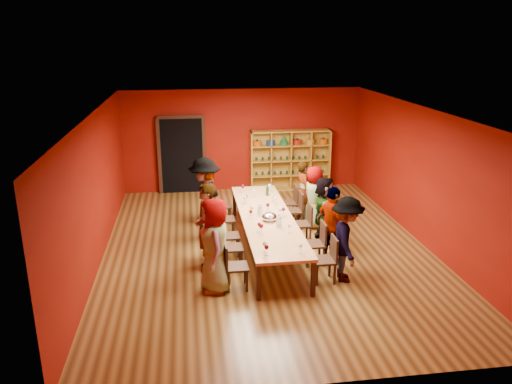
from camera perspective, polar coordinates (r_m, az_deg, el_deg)
The scene contains 47 objects.
room_shell at distance 10.52m, azimuth 1.27°, elevation 1.02°, with size 7.10×9.10×3.04m.
tasting_table at distance 10.77m, azimuth 1.24°, elevation -3.07°, with size 1.10×4.50×0.75m.
doorway at distance 14.77m, azimuth -8.46°, elevation 4.20°, with size 1.40×0.17×2.30m.
shelving_unit at distance 15.00m, azimuth 3.89°, elevation 4.01°, with size 2.40×0.40×1.80m.
chair_person_left_0 at distance 9.21m, azimuth -2.73°, elevation -8.19°, with size 0.42×0.42×0.89m.
person_left_0 at distance 9.03m, azimuth -4.72°, elevation -6.09°, with size 0.86×0.47×1.77m, color #5774B4.
chair_person_left_1 at distance 9.99m, azimuth -3.20°, elevation -6.06°, with size 0.42×0.42×0.89m.
person_left_1 at distance 9.82m, azimuth -5.75°, elevation -4.05°, with size 0.65×0.48×1.79m, color #5676B2.
chair_person_left_2 at distance 10.56m, azimuth -3.49°, elevation -4.73°, with size 0.42×0.42×0.89m.
person_left_2 at distance 10.44m, azimuth -5.26°, elevation -3.41°, with size 0.75×0.41×1.55m, color white.
chair_person_left_3 at distance 11.48m, azimuth -3.89°, elevation -2.85°, with size 0.42×0.42×0.89m.
person_left_3 at distance 11.31m, azimuth -5.82°, elevation -0.80°, with size 1.22×0.51×1.89m, color silver.
chair_person_left_4 at distance 12.37m, azimuth -4.22°, elevation -1.33°, with size 0.42×0.42×0.89m.
person_left_4 at distance 12.28m, azimuth -5.47°, elevation -0.17°, with size 0.90×0.41×1.54m, color pink.
chair_person_right_0 at distance 9.57m, azimuth 8.24°, elevation -7.34°, with size 0.42×0.42×0.89m.
person_right_0 at distance 9.54m, azimuth 10.31°, elevation -5.36°, with size 1.07×0.44×1.66m, color #C9868F.
chair_person_right_1 at distance 10.24m, azimuth 7.07°, elevation -5.57°, with size 0.42×0.42×0.89m.
person_right_1 at distance 10.20m, azimuth 8.71°, elevation -3.82°, with size 0.95×0.43×1.63m, color beige.
chair_person_right_2 at distance 11.24m, azimuth 5.62°, elevation -3.35°, with size 0.42×0.42×0.89m.
person_right_2 at distance 11.26m, azimuth 7.76°, elevation -1.98°, with size 1.41×0.40×1.52m, color #CE8A95.
chair_person_right_3 at distance 12.06m, azimuth 4.64°, elevation -1.85°, with size 0.42×0.42×0.89m.
person_right_3 at distance 12.07m, azimuth 6.64°, elevation -0.57°, with size 0.74×0.41×1.52m, color #48484C.
chair_person_right_4 at distance 12.61m, azimuth 4.06°, elevation -0.96°, with size 0.42×0.42×0.89m.
person_right_4 at distance 12.59m, azimuth 5.41°, elevation 0.20°, with size 0.55×0.40×1.50m, color #504F55.
wine_glass_0 at distance 10.61m, azimuth -0.59°, elevation -2.30°, with size 0.08×0.08×0.19m.
wine_glass_1 at distance 12.37m, azimuth 1.57°, elevation 0.68°, with size 0.08×0.08×0.21m.
wine_glass_2 at distance 11.46m, azimuth 2.21°, elevation -0.80°, with size 0.08×0.08×0.19m.
wine_glass_3 at distance 12.29m, azimuth -1.53°, elevation 0.61°, with size 0.09×0.09×0.22m.
wine_glass_4 at distance 10.69m, azimuth 2.79°, elevation -2.07°, with size 0.09×0.09×0.21m.
wine_glass_5 at distance 9.01m, azimuth 1.01°, elevation -5.98°, with size 0.08×0.08×0.21m.
wine_glass_6 at distance 11.46m, azimuth -1.29°, elevation -0.68°, with size 0.09×0.09×0.22m.
wine_glass_7 at distance 9.91m, azimuth 3.82°, elevation -3.89°, with size 0.07×0.07×0.18m.
wine_glass_8 at distance 11.64m, azimuth 1.88°, elevation -0.49°, with size 0.08×0.08×0.19m.
wine_glass_9 at distance 11.98m, azimuth -0.25°, elevation 0.05°, with size 0.07×0.07×0.19m.
wine_glass_10 at distance 9.00m, azimuth 5.10°, elevation -6.18°, with size 0.07×0.07×0.18m.
wine_glass_11 at distance 10.82m, azimuth -0.48°, elevation -1.84°, with size 0.08×0.08×0.21m.
wine_glass_12 at distance 9.93m, azimuth 0.37°, elevation -3.77°, with size 0.07×0.07×0.18m.
wine_glass_13 at distance 11.00m, azimuth 1.35°, elevation -1.53°, with size 0.08×0.08×0.20m.
wine_glass_14 at distance 10.35m, azimuth 1.58°, elevation -2.87°, with size 0.07×0.07×0.18m.
wine_glass_15 at distance 9.79m, azimuth 0.61°, elevation -3.97°, with size 0.09×0.09×0.21m.
wine_glass_16 at distance 11.53m, azimuth -1.16°, elevation -0.59°, with size 0.08×0.08×0.21m.
wine_glass_17 at distance 8.88m, azimuth 1.21°, elevation -6.37°, with size 0.08×0.08×0.20m.
wine_glass_18 at distance 10.77m, azimuth 3.15°, elevation -2.03°, with size 0.08×0.08×0.19m.
spittoon_bowl at distance 10.50m, azimuth 1.56°, elevation -2.88°, with size 0.33×0.33×0.18m, color silver.
carafe_a at distance 10.77m, azimuth 0.47°, elevation -2.10°, with size 0.12×0.12×0.27m.
carafe_b at distance 10.17m, azimuth 2.64°, elevation -3.31°, with size 0.14×0.14×0.28m.
wine_bottle at distance 12.10m, azimuth 1.30°, elevation 0.10°, with size 0.09×0.09×0.30m.
Camera 1 is at (-1.63, -9.94, 4.51)m, focal length 35.00 mm.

